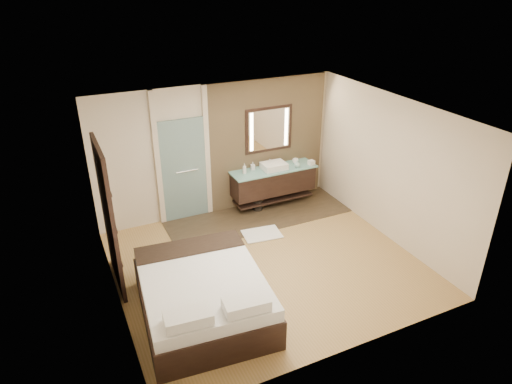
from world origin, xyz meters
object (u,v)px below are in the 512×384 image
mirror_unit (269,129)px  waste_bin (258,205)px  vanity (273,181)px  bed (203,295)px

mirror_unit → waste_bin: mirror_unit is taller
vanity → mirror_unit: bearing=90.0°
waste_bin → mirror_unit: bearing=37.7°
mirror_unit → waste_bin: bearing=-142.3°
vanity → waste_bin: (-0.40, -0.07, -0.45)m
mirror_unit → waste_bin: 1.60m
vanity → mirror_unit: mirror_unit is taller
vanity → waste_bin: 0.61m
mirror_unit → bed: size_ratio=0.46×
mirror_unit → waste_bin: size_ratio=4.22×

